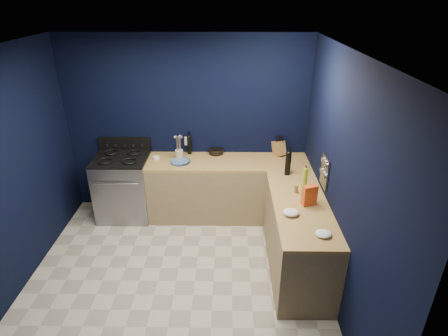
{
  "coord_description": "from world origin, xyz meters",
  "views": [
    {
      "loc": [
        0.6,
        -3.25,
        3.08
      ],
      "look_at": [
        0.55,
        1.0,
        1.0
      ],
      "focal_mm": 29.11,
      "sensor_mm": 36.0,
      "label": 1
    }
  ],
  "objects_px": {
    "plate_stack": "(180,162)",
    "utensil_crock": "(179,155)",
    "gas_range": "(124,188)",
    "crouton_bag": "(309,195)",
    "knife_block": "(279,148)"
  },
  "relations": [
    {
      "from": "plate_stack",
      "to": "crouton_bag",
      "type": "bearing_deg",
      "value": -34.51
    },
    {
      "from": "crouton_bag",
      "to": "gas_range",
      "type": "bearing_deg",
      "value": 135.71
    },
    {
      "from": "plate_stack",
      "to": "crouton_bag",
      "type": "relative_size",
      "value": 1.06
    },
    {
      "from": "crouton_bag",
      "to": "utensil_crock",
      "type": "bearing_deg",
      "value": 123.83
    },
    {
      "from": "gas_range",
      "to": "plate_stack",
      "type": "bearing_deg",
      "value": -3.52
    },
    {
      "from": "gas_range",
      "to": "utensil_crock",
      "type": "distance_m",
      "value": 0.98
    },
    {
      "from": "utensil_crock",
      "to": "gas_range",
      "type": "bearing_deg",
      "value": -175.26
    },
    {
      "from": "plate_stack",
      "to": "knife_block",
      "type": "distance_m",
      "value": 1.46
    },
    {
      "from": "plate_stack",
      "to": "utensil_crock",
      "type": "relative_size",
      "value": 1.82
    },
    {
      "from": "utensil_crock",
      "to": "crouton_bag",
      "type": "bearing_deg",
      "value": -36.99
    },
    {
      "from": "plate_stack",
      "to": "utensil_crock",
      "type": "bearing_deg",
      "value": 100.6
    },
    {
      "from": "utensil_crock",
      "to": "crouton_bag",
      "type": "xyz_separation_m",
      "value": [
        1.61,
        -1.22,
        0.05
      ]
    },
    {
      "from": "gas_range",
      "to": "crouton_bag",
      "type": "xyz_separation_m",
      "value": [
        2.45,
        -1.15,
        0.56
      ]
    },
    {
      "from": "gas_range",
      "to": "plate_stack",
      "type": "relative_size",
      "value": 3.58
    },
    {
      "from": "gas_range",
      "to": "knife_block",
      "type": "height_order",
      "value": "knife_block"
    }
  ]
}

